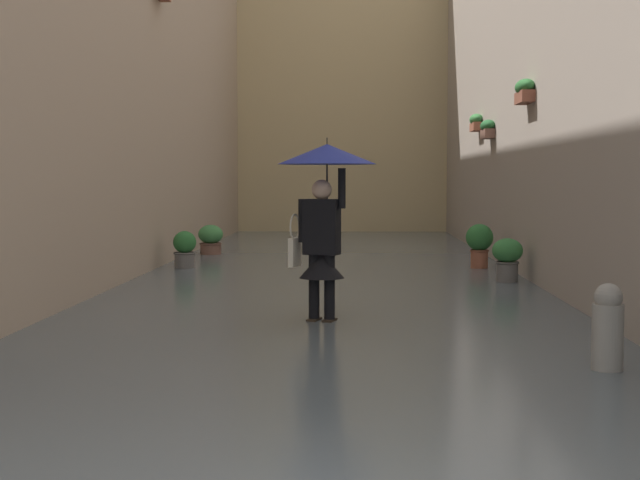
# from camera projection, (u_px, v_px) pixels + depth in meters

# --- Properties ---
(ground_plane) EXTENTS (60.30, 60.30, 0.00)m
(ground_plane) POSITION_uv_depth(u_px,v_px,m) (331.00, 278.00, 15.24)
(ground_plane) COLOR slate
(flood_water) EXTENTS (6.97, 30.12, 0.08)m
(flood_water) POSITION_uv_depth(u_px,v_px,m) (331.00, 276.00, 15.24)
(flood_water) COLOR #515B60
(flood_water) RESTS_ON ground_plane
(building_facade_far) EXTENTS (9.77, 1.80, 8.99)m
(building_facade_far) POSITION_uv_depth(u_px,v_px,m) (342.00, 84.00, 27.86)
(building_facade_far) COLOR tan
(building_facade_far) RESTS_ON ground_plane
(person_wading) EXTENTS (1.09, 1.09, 2.10)m
(person_wading) POSITION_uv_depth(u_px,v_px,m) (324.00, 192.00, 10.10)
(person_wading) COLOR #2D2319
(person_wading) RESTS_ON ground_plane
(potted_plant_far_left) EXTENTS (0.47, 0.47, 0.74)m
(potted_plant_far_left) POSITION_uv_depth(u_px,v_px,m) (507.00, 259.00, 14.04)
(potted_plant_far_left) COLOR #66605B
(potted_plant_far_left) RESTS_ON ground_plane
(potted_plant_mid_right) EXTENTS (0.41, 0.41, 0.73)m
(potted_plant_mid_right) POSITION_uv_depth(u_px,v_px,m) (185.00, 251.00, 16.22)
(potted_plant_mid_right) COLOR #66605B
(potted_plant_mid_right) RESTS_ON ground_plane
(potted_plant_near_left) EXTENTS (0.48, 0.48, 0.85)m
(potted_plant_near_left) POSITION_uv_depth(u_px,v_px,m) (479.00, 243.00, 16.19)
(potted_plant_near_left) COLOR #9E563D
(potted_plant_near_left) RESTS_ON ground_plane
(potted_plant_far_right) EXTENTS (0.51, 0.51, 0.69)m
(potted_plant_far_right) POSITION_uv_depth(u_px,v_px,m) (211.00, 240.00, 19.14)
(potted_plant_far_right) COLOR brown
(potted_plant_far_right) RESTS_ON ground_plane
(mooring_bollard) EXTENTS (0.26, 0.26, 0.80)m
(mooring_bollard) POSITION_uv_depth(u_px,v_px,m) (608.00, 331.00, 7.57)
(mooring_bollard) COLOR gray
(mooring_bollard) RESTS_ON ground_plane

